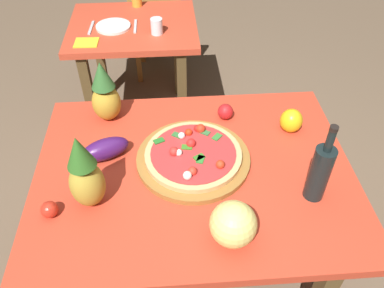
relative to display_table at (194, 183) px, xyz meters
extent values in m
plane|color=brown|center=(0.00, 0.00, -0.68)|extent=(10.00, 10.00, 0.00)
cube|color=brown|center=(-0.45, 0.45, -0.32)|extent=(0.06, 0.06, 0.72)
cube|color=brown|center=(0.45, 0.45, -0.32)|extent=(0.06, 0.06, 0.72)
cube|color=red|center=(0.00, 0.00, 0.06)|extent=(1.29, 0.99, 0.04)
cube|color=brown|center=(-0.60, 1.01, -0.32)|extent=(0.06, 0.06, 0.72)
cube|color=brown|center=(0.00, 1.01, -0.32)|extent=(0.06, 0.06, 0.72)
cube|color=brown|center=(-0.60, 1.61, -0.32)|extent=(0.06, 0.06, 0.72)
cube|color=brown|center=(0.00, 1.61, -0.32)|extent=(0.06, 0.06, 0.72)
cube|color=#C94129|center=(-0.30, 1.31, 0.06)|extent=(0.83, 0.70, 0.04)
cube|color=olive|center=(0.02, 2.12, -0.47)|extent=(0.04, 0.04, 0.41)
cube|color=olive|center=(-0.31, 2.14, -0.47)|extent=(0.04, 0.04, 0.41)
cube|color=olive|center=(0.01, 1.79, -0.47)|extent=(0.04, 0.04, 0.41)
cube|color=olive|center=(-0.32, 1.81, -0.47)|extent=(0.04, 0.04, 0.41)
cube|color=olive|center=(-0.15, 1.96, -0.25)|extent=(0.42, 0.42, 0.04)
cube|color=olive|center=(-0.16, 1.78, -0.03)|extent=(0.40, 0.06, 0.40)
cylinder|color=olive|center=(0.00, 0.05, 0.10)|extent=(0.47, 0.47, 0.02)
cylinder|color=#E2AA6C|center=(0.00, 0.05, 0.12)|extent=(0.40, 0.40, 0.02)
cylinder|color=red|center=(0.00, 0.05, 0.13)|extent=(0.35, 0.35, 0.00)
sphere|color=red|center=(0.04, 0.18, 0.15)|extent=(0.04, 0.04, 0.04)
sphere|color=red|center=(-0.01, -0.07, 0.14)|extent=(0.04, 0.04, 0.04)
sphere|color=red|center=(0.10, -0.04, 0.14)|extent=(0.04, 0.04, 0.04)
sphere|color=red|center=(-0.08, 0.05, 0.15)|extent=(0.04, 0.04, 0.04)
sphere|color=red|center=(0.03, 0.18, 0.14)|extent=(0.03, 0.03, 0.03)
sphere|color=red|center=(-0.01, 0.16, 0.14)|extent=(0.03, 0.03, 0.03)
sphere|color=red|center=(-0.01, 0.09, 0.15)|extent=(0.04, 0.04, 0.04)
cube|color=#30802F|center=(0.03, 0.00, 0.14)|extent=(0.04, 0.05, 0.00)
cube|color=#377A23|center=(-0.02, 0.08, 0.14)|extent=(0.05, 0.03, 0.00)
cube|color=#357624|center=(0.02, 0.01, 0.14)|extent=(0.05, 0.05, 0.00)
cube|color=#367C32|center=(0.11, 0.13, 0.14)|extent=(0.05, 0.05, 0.00)
cube|color=#316E32|center=(-0.06, 0.15, 0.14)|extent=(0.05, 0.05, 0.00)
cube|color=#356E38|center=(0.06, 0.16, 0.14)|extent=(0.05, 0.05, 0.00)
cube|color=#266F26|center=(-0.14, 0.12, 0.14)|extent=(0.05, 0.04, 0.00)
sphere|color=white|center=(-0.06, 0.04, 0.14)|extent=(0.03, 0.03, 0.03)
sphere|color=white|center=(-0.03, -0.09, 0.15)|extent=(0.03, 0.03, 0.03)
sphere|color=silver|center=(-0.04, 0.14, 0.14)|extent=(0.03, 0.03, 0.03)
cylinder|color=black|center=(0.44, -0.17, 0.20)|extent=(0.08, 0.08, 0.24)
cylinder|color=black|center=(0.44, -0.17, 0.37)|extent=(0.03, 0.03, 0.09)
cylinder|color=black|center=(0.44, -0.17, 0.42)|extent=(0.03, 0.03, 0.02)
ellipsoid|color=#B5902B|center=(-0.37, 0.36, 0.17)|extent=(0.13, 0.13, 0.17)
cone|color=#2F632C|center=(-0.37, 0.36, 0.32)|extent=(0.10, 0.10, 0.12)
ellipsoid|color=#AF9533|center=(-0.40, -0.14, 0.18)|extent=(0.13, 0.13, 0.20)
cone|color=#2E6421|center=(-0.40, -0.14, 0.34)|extent=(0.10, 0.10, 0.13)
sphere|color=#EADC76|center=(0.10, -0.34, 0.17)|extent=(0.16, 0.16, 0.16)
ellipsoid|color=yellow|center=(0.45, 0.22, 0.13)|extent=(0.10, 0.10, 0.11)
ellipsoid|color=#3E1657|center=(-0.36, 0.10, 0.13)|extent=(0.22, 0.16, 0.09)
sphere|color=red|center=(0.17, 0.32, 0.12)|extent=(0.07, 0.07, 0.07)
sphere|color=red|center=(-0.54, -0.19, 0.12)|extent=(0.06, 0.06, 0.06)
cylinder|color=silver|center=(-0.14, 1.17, 0.13)|extent=(0.07, 0.07, 0.10)
cylinder|color=white|center=(-0.42, 1.28, 0.09)|extent=(0.22, 0.22, 0.02)
cube|color=silver|center=(-0.56, 1.28, 0.09)|extent=(0.02, 0.18, 0.01)
cube|color=silver|center=(-0.28, 1.28, 0.09)|extent=(0.02, 0.18, 0.01)
cube|color=yellow|center=(-0.57, 1.09, 0.09)|extent=(0.14, 0.13, 0.01)
camera|label=1|loc=(-0.09, -1.09, 1.25)|focal=36.67mm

